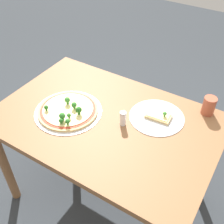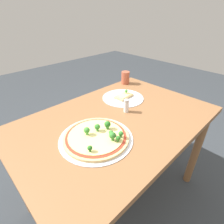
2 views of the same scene
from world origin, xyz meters
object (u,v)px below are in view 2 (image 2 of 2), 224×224
Objects in this scene: pizza_tray_whole at (97,137)px; condiment_shaker at (126,106)px; pizza_tray_slice at (123,97)px; dining_table at (116,131)px; drinking_cup at (125,78)px.

condiment_shaker reaches higher than pizza_tray_whole.
pizza_tray_whole is 1.25× the size of pizza_tray_slice.
pizza_tray_whole is 4.40× the size of condiment_shaker.
dining_table is 0.61m from drinking_cup.
pizza_tray_slice is 0.30m from drinking_cup.
drinking_cup is at bearing -137.12° from condiment_shaker.
condiment_shaker is (0.37, 0.34, -0.01)m from drinking_cup.
pizza_tray_slice is 3.52× the size of condiment_shaker.
pizza_tray_slice is 2.87× the size of drinking_cup.
drinking_cup reaches higher than dining_table.
dining_table is 0.18m from condiment_shaker.
condiment_shaker is (-0.32, -0.08, 0.03)m from pizza_tray_whole.
dining_table is 11.48× the size of drinking_cup.
dining_table is 0.26m from pizza_tray_whole.
drinking_cup reaches higher than condiment_shaker.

